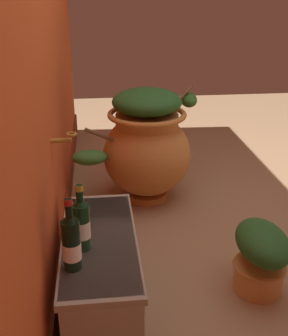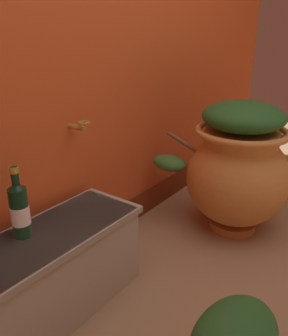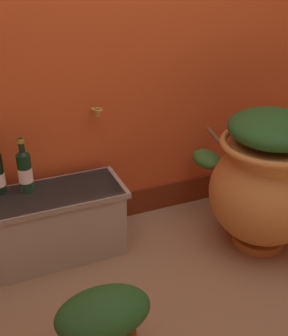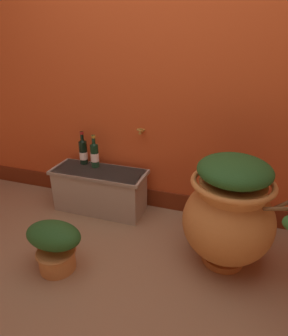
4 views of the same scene
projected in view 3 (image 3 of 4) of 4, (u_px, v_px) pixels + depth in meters
The scene contains 4 objects.
terracotta_urn at pixel (268, 180), 2.38m from camera, with size 0.85×0.91×0.78m.
stone_ledge at pixel (47, 224), 2.36m from camera, with size 0.83×0.33×0.39m.
wine_bottle_middle at pixel (25, 170), 2.25m from camera, with size 0.07×0.07×0.29m.
potted_shrub at pixel (104, 327), 1.75m from camera, with size 0.38×0.26×0.36m.
Camera 3 is at (-0.80, -1.11, 1.55)m, focal length 47.96 mm.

